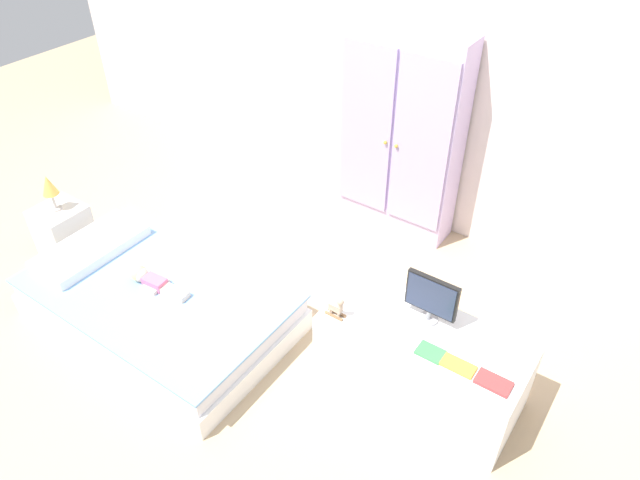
% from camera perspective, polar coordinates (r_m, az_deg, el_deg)
% --- Properties ---
extents(ground_plane, '(10.00, 10.00, 0.02)m').
position_cam_1_polar(ground_plane, '(3.44, -5.83, -9.28)').
color(ground_plane, tan).
extents(back_wall, '(6.40, 0.05, 2.70)m').
position_cam_1_polar(back_wall, '(3.83, 8.91, 20.04)').
color(back_wall, silver).
rests_on(back_wall, ground_plane).
extents(bed, '(1.52, 0.92, 0.26)m').
position_cam_1_polar(bed, '(3.53, -15.40, -6.08)').
color(bed, white).
rests_on(bed, ground_plane).
extents(pillow, '(0.32, 0.66, 0.06)m').
position_cam_1_polar(pillow, '(3.80, -21.51, -0.68)').
color(pillow, white).
rests_on(pillow, bed).
extents(doll, '(0.39, 0.14, 0.10)m').
position_cam_1_polar(doll, '(3.45, -16.41, -3.68)').
color(doll, '#D6668E').
rests_on(doll, bed).
extents(nightstand, '(0.29, 0.29, 0.35)m').
position_cam_1_polar(nightstand, '(4.23, -23.79, 0.86)').
color(nightstand, silver).
rests_on(nightstand, ground_plane).
extents(table_lamp, '(0.10, 0.10, 0.25)m').
position_cam_1_polar(table_lamp, '(4.05, -25.01, 4.75)').
color(table_lamp, '#B7B2AD').
rests_on(table_lamp, nightstand).
extents(wardrobe, '(0.80, 0.28, 1.40)m').
position_cam_1_polar(wardrobe, '(3.90, 7.96, 10.10)').
color(wardrobe, silver).
rests_on(wardrobe, ground_plane).
extents(tv_stand, '(1.01, 0.47, 0.43)m').
position_cam_1_polar(tv_stand, '(3.05, 9.88, -11.62)').
color(tv_stand, white).
rests_on(tv_stand, ground_plane).
extents(tv_monitor, '(0.27, 0.10, 0.27)m').
position_cam_1_polar(tv_monitor, '(2.84, 10.86, -5.53)').
color(tv_monitor, '#99999E').
rests_on(tv_monitor, tv_stand).
extents(rocking_horse_toy, '(0.10, 0.04, 0.12)m').
position_cam_1_polar(rocking_horse_toy, '(2.88, 1.67, -6.61)').
color(rocking_horse_toy, '#8E6642').
rests_on(rocking_horse_toy, tv_stand).
extents(book_green, '(0.13, 0.09, 0.01)m').
position_cam_1_polar(book_green, '(2.80, 10.75, -10.74)').
color(book_green, '#429E51').
rests_on(book_green, tv_stand).
extents(book_yellow, '(0.16, 0.08, 0.01)m').
position_cam_1_polar(book_yellow, '(2.77, 13.38, -11.89)').
color(book_yellow, gold).
rests_on(book_yellow, tv_stand).
extents(book_red, '(0.16, 0.09, 0.02)m').
position_cam_1_polar(book_red, '(2.75, 16.62, -13.23)').
color(book_red, '#CC3838').
rests_on(book_red, tv_stand).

